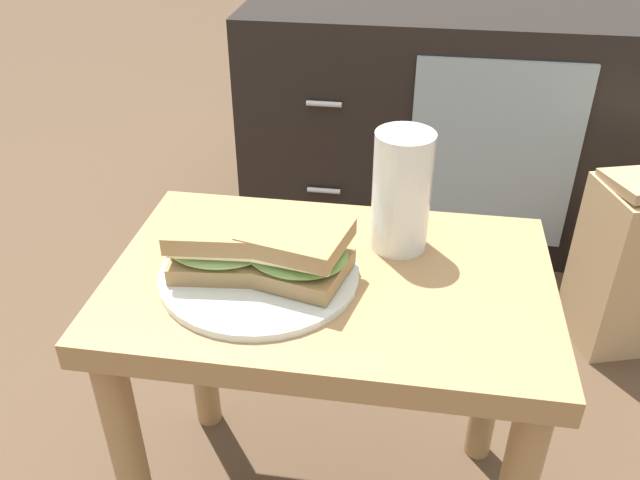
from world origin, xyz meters
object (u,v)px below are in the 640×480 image
Objects in this scene: tv_cabinet at (439,120)px; sandwich_back at (297,251)px; plate at (260,273)px; sandwich_front at (220,244)px; beer_glass at (401,194)px.

tv_cabinet reaches higher than sandwich_back.
plate is 1.67× the size of sandwich_back.
plate is (-0.24, -0.97, 0.17)m from tv_cabinet.
sandwich_back reaches higher than plate.
sandwich_back is (0.05, -0.00, 0.04)m from plate.
sandwich_back reaches higher than sandwich_front.
plate is 1.79× the size of sandwich_front.
plate is 0.21m from beer_glass.
tv_cabinet is at bearing 73.61° from sandwich_front.
sandwich_back is (0.10, -0.00, 0.00)m from sandwich_front.
beer_glass is (0.12, 0.10, 0.03)m from sandwich_back.
plate is 1.54× the size of beer_glass.
sandwich_back is at bearing -139.10° from beer_glass.
tv_cabinet is 5.91× the size of beer_glass.
tv_cabinet is 0.90m from beer_glass.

